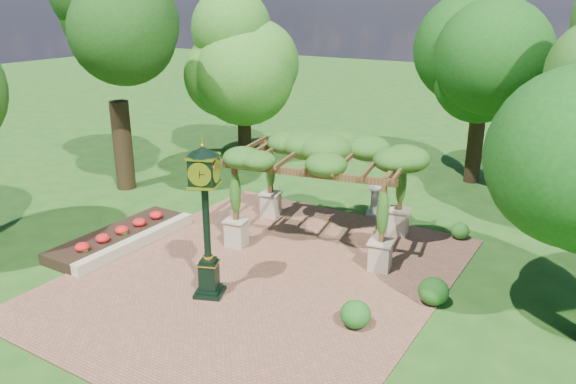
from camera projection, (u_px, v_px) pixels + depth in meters
The scene contains 13 objects.
ground at pixel (241, 290), 15.84m from camera, with size 120.00×120.00×0.00m, color #1E4714.
brick_plaza at pixel (261, 275), 16.63m from camera, with size 10.00×12.00×0.04m, color brown.
border_wall at pixel (137, 242), 18.46m from camera, with size 0.35×5.00×0.40m, color #C6B793.
flower_bed at pixel (118, 237), 18.92m from camera, with size 1.50×5.00×0.36m, color red.
pedestal_clock at pixel (206, 209), 14.72m from camera, with size 1.10×1.10×4.30m.
pergola at pixel (321, 159), 18.16m from camera, with size 6.10×4.42×3.51m.
sundial at pixel (375, 203), 21.18m from camera, with size 0.79×0.79×1.11m.
shrub_front at pixel (355, 314), 13.90m from camera, with size 0.77×0.77×0.70m, color #1B5317.
shrub_mid at pixel (433, 291), 14.95m from camera, with size 0.82×0.82×0.74m, color #1E5217.
shrub_back at pixel (460, 231), 19.06m from camera, with size 0.63×0.63×0.57m, color #28651D.
tree_west_near at pixel (111, 28), 22.22m from camera, with size 4.81×4.81×9.76m.
tree_west_far at pixel (242, 52), 27.93m from camera, with size 4.50×4.50×7.66m.
tree_north at pixel (484, 64), 23.54m from camera, with size 4.35×4.35×7.55m.
Camera 1 is at (8.52, -11.26, 7.80)m, focal length 35.00 mm.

